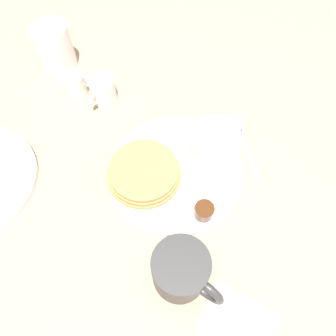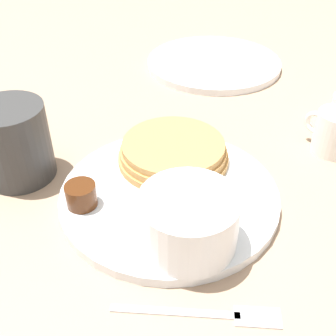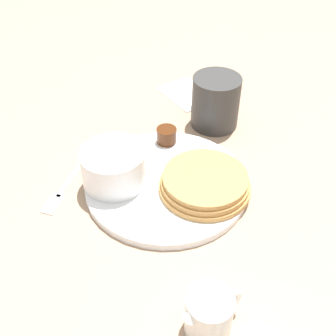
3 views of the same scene
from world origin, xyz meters
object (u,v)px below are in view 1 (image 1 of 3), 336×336
(creamer_pitcher_far, at_px, (75,84))
(second_mug, at_px, (54,46))
(bowl, at_px, (214,145))
(fork, at_px, (243,138))
(coffee_mug, at_px, (182,272))
(creamer_pitcher_near, at_px, (103,90))
(plate, at_px, (176,172))

(creamer_pitcher_far, height_order, second_mug, second_mug)
(bowl, xyz_separation_m, fork, (0.04, 0.07, -0.04))
(coffee_mug, xyz_separation_m, creamer_pitcher_far, (-0.39, 0.23, -0.02))
(creamer_pitcher_near, xyz_separation_m, creamer_pitcher_far, (-0.06, -0.02, -0.00))
(coffee_mug, distance_m, creamer_pitcher_near, 0.41)
(plate, xyz_separation_m, coffee_mug, (0.10, -0.16, 0.04))
(fork, xyz_separation_m, second_mug, (-0.46, -0.03, 0.05))
(bowl, bearing_deg, plate, -120.41)
(creamer_pitcher_near, bearing_deg, plate, -19.08)
(creamer_pitcher_near, bearing_deg, fork, 11.54)
(bowl, bearing_deg, coffee_mug, -74.48)
(plate, bearing_deg, second_mug, 163.56)
(creamer_pitcher_far, height_order, fork, creamer_pitcher_far)
(plate, bearing_deg, fork, 61.34)
(plate, xyz_separation_m, creamer_pitcher_near, (-0.23, 0.08, 0.02))
(bowl, relative_size, second_mug, 0.98)
(creamer_pitcher_far, relative_size, second_mug, 0.53)
(plate, relative_size, fork, 2.10)
(creamer_pitcher_near, relative_size, fork, 0.65)
(coffee_mug, relative_size, second_mug, 1.20)
(bowl, height_order, fork, bowl)
(creamer_pitcher_far, xyz_separation_m, second_mug, (-0.09, 0.05, 0.02))
(creamer_pitcher_near, xyz_separation_m, second_mug, (-0.15, 0.03, 0.02))
(bowl, xyz_separation_m, creamer_pitcher_near, (-0.27, 0.01, -0.01))
(bowl, relative_size, coffee_mug, 0.81)
(creamer_pitcher_near, height_order, creamer_pitcher_far, creamer_pitcher_near)
(plate, xyz_separation_m, bowl, (0.04, 0.07, 0.04))
(coffee_mug, relative_size, creamer_pitcher_near, 1.53)
(plate, distance_m, second_mug, 0.40)
(plate, distance_m, fork, 0.16)
(coffee_mug, height_order, creamer_pitcher_near, coffee_mug)
(creamer_pitcher_near, distance_m, fork, 0.31)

